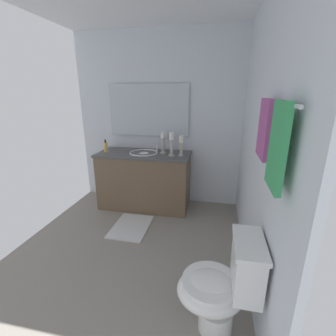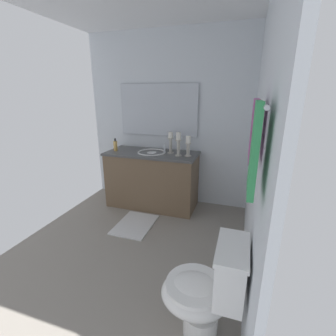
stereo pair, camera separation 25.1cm
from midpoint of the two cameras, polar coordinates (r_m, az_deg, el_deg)
floor at (r=2.82m, az=-11.31°, el=-18.00°), size 2.60×2.43×0.02m
wall_back at (r=2.14m, az=18.24°, el=6.19°), size 2.60×0.04×2.45m
wall_left at (r=3.55m, az=-4.35°, el=11.24°), size 0.04×2.43×2.45m
vanity_cabinet at (r=3.48m, az=-7.70°, el=-2.91°), size 0.58×1.31×0.81m
sink_basin at (r=3.37m, az=-7.94°, el=2.93°), size 0.40×0.40×0.24m
mirror at (r=3.53m, az=-6.84°, el=13.61°), size 0.02×1.17×0.73m
candle_holder_tall at (r=3.15m, az=0.94°, el=5.47°), size 0.09×0.09×0.27m
candle_holder_short at (r=3.15m, az=-1.41°, el=5.94°), size 0.09×0.09×0.32m
candle_holder_mid at (r=3.29m, az=-3.43°, el=6.20°), size 0.09×0.09×0.30m
soap_bottle at (r=3.51m, az=-16.77°, el=4.83°), size 0.06×0.06×0.18m
toilet at (r=1.80m, az=8.18°, el=-26.73°), size 0.39×0.54×0.75m
towel_bar at (r=1.38m, az=20.20°, el=14.43°), size 0.76×0.02×0.02m
towel_near_vanity at (r=1.58m, az=17.99°, el=8.92°), size 0.28×0.03×0.37m
towel_center at (r=1.21m, az=19.60°, el=4.81°), size 0.25×0.03×0.43m
bath_mat at (r=3.13m, az=-11.23°, el=-13.72°), size 0.60×0.44×0.02m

